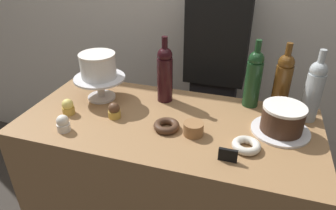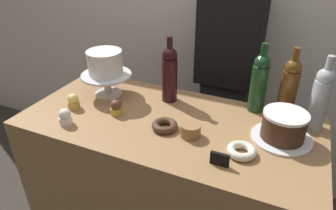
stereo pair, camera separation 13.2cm
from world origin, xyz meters
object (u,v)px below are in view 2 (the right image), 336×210
at_px(cupcake_chocolate, 116,108).
at_px(cookie_stack, 191,130).
at_px(cake_stand_pedestal, 107,81).
at_px(donut_chocolate, 165,126).
at_px(wine_bottle_clear, 320,98).
at_px(chocolate_round_cake, 284,125).
at_px(price_sign_chalkboard, 220,159).
at_px(wine_bottle_amber, 289,87).
at_px(cupcake_vanilla, 65,117).
at_px(wine_bottle_green, 259,82).
at_px(cupcake_lemon, 73,102).
at_px(white_layer_cake, 105,63).
at_px(wine_bottle_dark_red, 170,73).
at_px(barista_figure, 226,82).
at_px(donut_sugar, 241,151).

relative_size(cupcake_chocolate, cookie_stack, 0.88).
relative_size(cake_stand_pedestal, donut_chocolate, 2.25).
xyz_separation_m(wine_bottle_clear, donut_chocolate, (-0.58, -0.27, -0.13)).
xyz_separation_m(chocolate_round_cake, price_sign_chalkboard, (-0.19, -0.26, -0.04)).
distance_m(wine_bottle_amber, cupcake_vanilla, 0.98).
bearing_deg(cupcake_chocolate, chocolate_round_cake, 8.32).
distance_m(chocolate_round_cake, price_sign_chalkboard, 0.32).
distance_m(cake_stand_pedestal, price_sign_chalkboard, 0.75).
height_order(wine_bottle_green, cupcake_lemon, wine_bottle_green).
relative_size(white_layer_cake, cupcake_chocolate, 2.34).
bearing_deg(cupcake_vanilla, donut_chocolate, 18.92).
height_order(chocolate_round_cake, cupcake_lemon, chocolate_round_cake).
xyz_separation_m(white_layer_cake, wine_bottle_dark_red, (0.31, 0.08, -0.03)).
bearing_deg(cupcake_chocolate, barista_figure, 64.32).
bearing_deg(donut_chocolate, price_sign_chalkboard, -25.63).
bearing_deg(chocolate_round_cake, donut_chocolate, -164.93).
bearing_deg(cookie_stack, chocolate_round_cake, 20.44).
bearing_deg(donut_chocolate, cookie_stack, -1.91).
distance_m(wine_bottle_dark_red, cookie_stack, 0.35).
relative_size(chocolate_round_cake, cupcake_chocolate, 2.35).
bearing_deg(cupcake_chocolate, donut_sugar, -5.80).
bearing_deg(donut_chocolate, wine_bottle_dark_red, 109.36).
relative_size(cake_stand_pedestal, cupcake_vanilla, 3.39).
height_order(cupcake_vanilla, price_sign_chalkboard, cupcake_vanilla).
bearing_deg(cake_stand_pedestal, wine_bottle_clear, 5.73).
height_order(cupcake_chocolate, cookie_stack, cupcake_chocolate).
xyz_separation_m(cake_stand_pedestal, donut_sugar, (0.74, -0.21, -0.06)).
xyz_separation_m(donut_chocolate, price_sign_chalkboard, (0.28, -0.13, 0.01)).
relative_size(cupcake_chocolate, price_sign_chalkboard, 1.06).
bearing_deg(chocolate_round_cake, wine_bottle_clear, 51.81).
relative_size(chocolate_round_cake, barista_figure, 0.11).
relative_size(wine_bottle_green, wine_bottle_clear, 1.00).
height_order(white_layer_cake, price_sign_chalkboard, white_layer_cake).
bearing_deg(chocolate_round_cake, cupcake_vanilla, -163.10).
bearing_deg(white_layer_cake, chocolate_round_cake, -3.04).
xyz_separation_m(cupcake_vanilla, donut_chocolate, (0.41, 0.14, -0.02)).
bearing_deg(cookie_stack, wine_bottle_clear, 30.73).
height_order(cupcake_chocolate, barista_figure, barista_figure).
height_order(cupcake_vanilla, donut_chocolate, cupcake_vanilla).
xyz_separation_m(cake_stand_pedestal, cupcake_lemon, (-0.07, -0.18, -0.05)).
height_order(white_layer_cake, cookie_stack, white_layer_cake).
bearing_deg(donut_chocolate, cake_stand_pedestal, 156.88).
distance_m(chocolate_round_cake, barista_figure, 0.73).
height_order(wine_bottle_clear, barista_figure, barista_figure).
bearing_deg(wine_bottle_green, wine_bottle_clear, -12.23).
relative_size(cupcake_chocolate, barista_figure, 0.05).
height_order(donut_sugar, price_sign_chalkboard, price_sign_chalkboard).
height_order(cake_stand_pedestal, wine_bottle_dark_red, wine_bottle_dark_red).
xyz_separation_m(cake_stand_pedestal, cupcake_vanilla, (-0.01, -0.31, -0.05)).
relative_size(cupcake_lemon, price_sign_chalkboard, 1.06).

